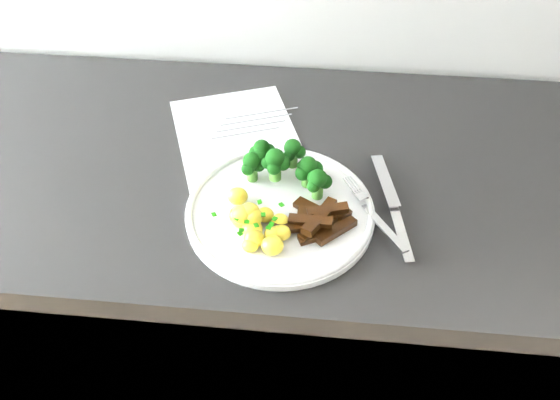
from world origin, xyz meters
TOP-DOWN VIEW (x-y plane):
  - counter at (-0.03, 1.69)m, footprint 2.28×0.57m
  - recipe_paper at (-0.12, 1.74)m, footprint 0.28×0.33m
  - plate at (-0.03, 1.59)m, footprint 0.28×0.28m
  - broccoli at (-0.03, 1.65)m, footprint 0.14×0.09m
  - potatoes at (-0.07, 1.54)m, footprint 0.11×0.12m
  - beef_strips at (0.02, 1.56)m, footprint 0.12×0.09m
  - fork at (0.10, 1.58)m, footprint 0.09×0.15m
  - knife at (0.14, 1.59)m, footprint 0.06×0.21m

SIDE VIEW (x-z plane):
  - counter at x=-0.03m, z-range 0.00..0.86m
  - recipe_paper at x=-0.12m, z-range 0.86..0.86m
  - plate at x=-0.03m, z-range 0.86..0.87m
  - knife at x=0.14m, z-range 0.85..0.88m
  - fork at x=0.10m, z-range 0.87..0.88m
  - beef_strips at x=0.02m, z-range 0.86..0.89m
  - potatoes at x=-0.07m, z-range 0.86..0.90m
  - broccoli at x=-0.03m, z-range 0.87..0.94m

